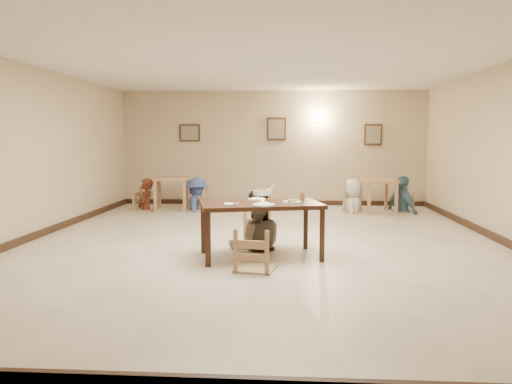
# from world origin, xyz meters

# --- Properties ---
(floor) EXTENTS (10.00, 10.00, 0.00)m
(floor) POSITION_xyz_m (0.00, 0.00, 0.00)
(floor) COLOR #C1B39F
(floor) RESTS_ON ground
(ceiling) EXTENTS (10.00, 10.00, 0.00)m
(ceiling) POSITION_xyz_m (0.00, 0.00, 3.00)
(ceiling) COLOR silver
(ceiling) RESTS_ON wall_back
(wall_back) EXTENTS (10.00, 0.00, 10.00)m
(wall_back) POSITION_xyz_m (0.00, 5.00, 1.50)
(wall_back) COLOR tan
(wall_back) RESTS_ON floor
(wall_front) EXTENTS (10.00, 0.00, 10.00)m
(wall_front) POSITION_xyz_m (0.00, -5.00, 1.50)
(wall_front) COLOR tan
(wall_front) RESTS_ON floor
(wall_left) EXTENTS (0.00, 10.00, 10.00)m
(wall_left) POSITION_xyz_m (-4.00, 0.00, 1.50)
(wall_left) COLOR tan
(wall_left) RESTS_ON floor
(baseboard_back) EXTENTS (8.00, 0.06, 0.12)m
(baseboard_back) POSITION_xyz_m (0.00, 4.97, 0.06)
(baseboard_back) COLOR black
(baseboard_back) RESTS_ON floor
(baseboard_left) EXTENTS (0.06, 10.00, 0.12)m
(baseboard_left) POSITION_xyz_m (-3.97, 0.00, 0.06)
(baseboard_left) COLOR black
(baseboard_left) RESTS_ON floor
(baseboard_right) EXTENTS (0.06, 10.00, 0.12)m
(baseboard_right) POSITION_xyz_m (3.97, 0.00, 0.06)
(baseboard_right) COLOR black
(baseboard_right) RESTS_ON floor
(picture_a) EXTENTS (0.55, 0.04, 0.45)m
(picture_a) POSITION_xyz_m (-2.20, 4.96, 1.90)
(picture_a) COLOR #332315
(picture_a) RESTS_ON wall_back
(picture_b) EXTENTS (0.50, 0.04, 0.60)m
(picture_b) POSITION_xyz_m (0.10, 4.96, 2.00)
(picture_b) COLOR #332315
(picture_b) RESTS_ON wall_back
(picture_c) EXTENTS (0.45, 0.04, 0.55)m
(picture_c) POSITION_xyz_m (2.60, 4.96, 1.85)
(picture_c) COLOR #332315
(picture_c) RESTS_ON wall_back
(wall_sconce) EXTENTS (0.16, 0.05, 0.22)m
(wall_sconce) POSITION_xyz_m (1.20, 4.96, 2.30)
(wall_sconce) COLOR #FFD88C
(wall_sconce) RESTS_ON wall_back
(main_table) EXTENTS (1.91, 1.36, 0.81)m
(main_table) POSITION_xyz_m (0.03, -0.99, 0.73)
(main_table) COLOR #331B10
(main_table) RESTS_ON floor
(chair_far) EXTENTS (0.49, 0.49, 1.03)m
(chair_far) POSITION_xyz_m (-0.11, -0.29, 0.51)
(chair_far) COLOR tan
(chair_far) RESTS_ON floor
(chair_near) EXTENTS (0.50, 0.50, 1.07)m
(chair_near) POSITION_xyz_m (0.00, -1.71, 0.53)
(chair_near) COLOR tan
(chair_near) RESTS_ON floor
(main_diner) EXTENTS (1.04, 0.88, 1.86)m
(main_diner) POSITION_xyz_m (-0.07, -0.41, 0.93)
(main_diner) COLOR gray
(main_diner) RESTS_ON floor
(curry_warmer) EXTENTS (0.32, 0.28, 0.25)m
(curry_warmer) POSITION_xyz_m (0.06, -1.03, 0.96)
(curry_warmer) COLOR silver
(curry_warmer) RESTS_ON main_table
(rice_plate_far) EXTENTS (0.28, 0.28, 0.06)m
(rice_plate_far) POSITION_xyz_m (-0.05, -0.69, 0.82)
(rice_plate_far) COLOR white
(rice_plate_far) RESTS_ON main_table
(rice_plate_near) EXTENTS (0.31, 0.31, 0.07)m
(rice_plate_near) POSITION_xyz_m (0.09, -1.34, 0.83)
(rice_plate_near) COLOR white
(rice_plate_near) RESTS_ON main_table
(fried_plate) EXTENTS (0.27, 0.27, 0.06)m
(fried_plate) POSITION_xyz_m (0.49, -1.00, 0.83)
(fried_plate) COLOR white
(fried_plate) RESTS_ON main_table
(chili_dish) EXTENTS (0.11, 0.11, 0.02)m
(chili_dish) POSITION_xyz_m (-0.33, -1.18, 0.82)
(chili_dish) COLOR white
(chili_dish) RESTS_ON main_table
(napkin_cutlery) EXTENTS (0.15, 0.24, 0.03)m
(napkin_cutlery) POSITION_xyz_m (-0.39, -1.35, 0.82)
(napkin_cutlery) COLOR white
(napkin_cutlery) RESTS_ON main_table
(drink_glass) EXTENTS (0.07, 0.07, 0.14)m
(drink_glass) POSITION_xyz_m (0.64, -0.74, 0.88)
(drink_glass) COLOR white
(drink_glass) RESTS_ON main_table
(bg_table_left) EXTENTS (0.91, 0.91, 0.81)m
(bg_table_left) POSITION_xyz_m (-2.43, 3.78, 0.67)
(bg_table_left) COLOR #A57951
(bg_table_left) RESTS_ON floor
(bg_table_right) EXTENTS (0.90, 0.90, 0.77)m
(bg_table_right) POSITION_xyz_m (2.55, 3.78, 0.63)
(bg_table_right) COLOR #A57951
(bg_table_right) RESTS_ON floor
(bg_chair_ll) EXTENTS (0.50, 0.50, 1.07)m
(bg_chair_ll) POSITION_xyz_m (-3.06, 3.71, 0.53)
(bg_chair_ll) COLOR tan
(bg_chair_ll) RESTS_ON floor
(bg_chair_lr) EXTENTS (0.45, 0.45, 0.96)m
(bg_chair_lr) POSITION_xyz_m (-1.81, 3.81, 0.48)
(bg_chair_lr) COLOR tan
(bg_chair_lr) RESTS_ON floor
(bg_chair_rl) EXTENTS (0.45, 0.45, 0.95)m
(bg_chair_rl) POSITION_xyz_m (1.96, 3.72, 0.47)
(bg_chair_rl) COLOR tan
(bg_chair_rl) RESTS_ON floor
(bg_chair_rr) EXTENTS (0.42, 0.42, 0.90)m
(bg_chair_rr) POSITION_xyz_m (3.15, 3.83, 0.45)
(bg_chair_rr) COLOR tan
(bg_chair_rr) RESTS_ON floor
(bg_diner_a) EXTENTS (0.38, 0.57, 1.56)m
(bg_diner_a) POSITION_xyz_m (-3.06, 3.71, 0.78)
(bg_diner_a) COLOR #4F2114
(bg_diner_a) RESTS_ON floor
(bg_diner_b) EXTENTS (0.79, 1.14, 1.60)m
(bg_diner_b) POSITION_xyz_m (-1.81, 3.81, 0.80)
(bg_diner_b) COLOR #384F89
(bg_diner_b) RESTS_ON floor
(bg_diner_c) EXTENTS (0.64, 0.86, 1.59)m
(bg_diner_c) POSITION_xyz_m (1.96, 3.72, 0.79)
(bg_diner_c) COLOR silver
(bg_diner_c) RESTS_ON floor
(bg_diner_d) EXTENTS (0.82, 1.11, 1.75)m
(bg_diner_d) POSITION_xyz_m (3.15, 3.83, 0.87)
(bg_diner_d) COLOR teal
(bg_diner_d) RESTS_ON floor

